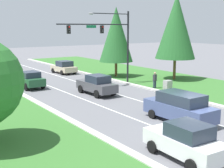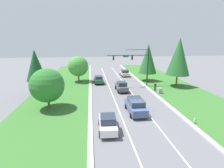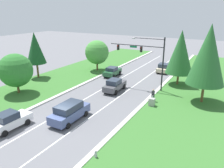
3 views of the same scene
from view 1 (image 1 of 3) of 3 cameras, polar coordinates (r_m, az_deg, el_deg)
The scene contains 14 objects.
ground_plane at distance 20.05m, azimuth 14.18°, elevation -7.65°, with size 160.00×160.00×0.00m, color slate.
curb_strip_left at distance 16.43m, azimuth 0.70°, elevation -11.12°, with size 0.50×90.00×0.15m.
lane_stripe_inner_left at distance 18.79m, azimuth 10.48°, elevation -8.72°, with size 0.14×81.00×0.01m.
lane_stripe_inner_right at distance 21.38m, azimuth 17.41°, elevation -6.67°, with size 0.14×81.00×0.01m.
traffic_signal_mast at distance 32.62m, azimuth -0.52°, elevation 8.82°, with size 8.42×0.41×7.75m.
slate_blue_suv at distance 20.73m, azimuth 12.28°, elevation -4.13°, with size 2.15×4.95×1.94m.
white_sedan at distance 15.16m, azimuth 13.32°, elevation -10.12°, with size 2.05×4.19×1.76m.
champagne_sedan at distance 41.92m, azimuth -8.79°, elevation 3.05°, with size 2.22×4.24×1.68m.
graphite_sedan at distance 28.49m, azimuth -2.79°, elevation -0.12°, with size 2.04×4.51×1.81m.
forest_sedan at distance 32.66m, azimuth -14.84°, elevation 0.82°, with size 2.10×4.25×1.68m.
utility_cabinet at distance 30.62m, azimuth 10.14°, elevation -0.29°, with size 0.70×0.60×1.01m.
pedestrian at distance 31.33m, azimuth 7.83°, elevation 0.82°, with size 0.42×0.29×1.69m.
conifer_near_right_tree at distance 36.78m, azimuth 11.62°, elevation 10.25°, with size 4.56×4.56×9.79m.
conifer_far_right_tree at distance 38.24m, azimuth 0.76°, elevation 9.03°, with size 4.11×4.11×8.48m.
Camera 1 is at (-14.42, -12.52, 6.11)m, focal length 50.00 mm.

